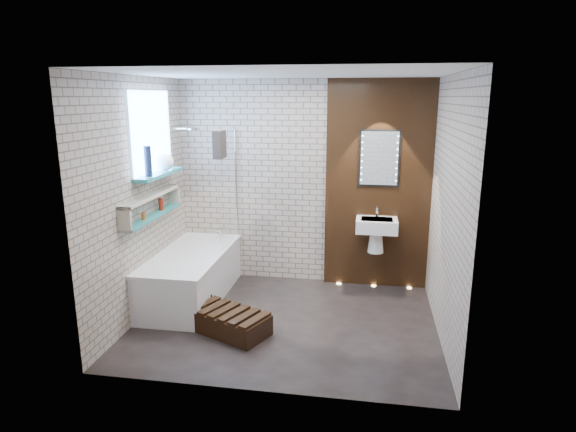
% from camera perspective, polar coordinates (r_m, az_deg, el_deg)
% --- Properties ---
extents(ground, '(3.20, 3.20, 0.00)m').
position_cam_1_polar(ground, '(5.43, -0.26, -12.25)').
color(ground, black).
rests_on(ground, ground).
extents(room_shell, '(3.24, 3.20, 2.60)m').
position_cam_1_polar(room_shell, '(5.00, -0.28, 1.27)').
color(room_shell, tan).
rests_on(room_shell, ground).
extents(walnut_panel, '(1.30, 0.06, 2.60)m').
position_cam_1_polar(walnut_panel, '(6.17, 10.47, 3.46)').
color(walnut_panel, black).
rests_on(walnut_panel, ground).
extents(clerestory_window, '(0.18, 1.00, 0.94)m').
position_cam_1_polar(clerestory_window, '(5.71, -15.58, 8.44)').
color(clerestory_window, '#7FADE0').
rests_on(clerestory_window, room_shell).
extents(display_niche, '(0.14, 1.30, 0.26)m').
position_cam_1_polar(display_niche, '(5.61, -15.60, 1.11)').
color(display_niche, teal).
rests_on(display_niche, room_shell).
extents(bathtub, '(0.79, 1.74, 0.70)m').
position_cam_1_polar(bathtub, '(6.02, -11.19, -6.83)').
color(bathtub, white).
rests_on(bathtub, ground).
extents(bath_screen, '(0.01, 0.78, 1.40)m').
position_cam_1_polar(bath_screen, '(6.05, -7.02, 3.17)').
color(bath_screen, white).
rests_on(bath_screen, bathtub).
extents(towel, '(0.09, 0.24, 0.32)m').
position_cam_1_polar(towel, '(5.69, -8.01, 8.28)').
color(towel, black).
rests_on(towel, bath_screen).
extents(shower_head, '(0.18, 0.18, 0.02)m').
position_cam_1_polar(shower_head, '(6.15, -10.96, 9.97)').
color(shower_head, silver).
rests_on(shower_head, room_shell).
extents(washbasin, '(0.50, 0.36, 0.58)m').
position_cam_1_polar(washbasin, '(6.10, 10.29, -1.60)').
color(washbasin, white).
rests_on(washbasin, walnut_panel).
extents(led_mirror, '(0.50, 0.02, 0.70)m').
position_cam_1_polar(led_mirror, '(6.09, 10.62, 6.64)').
color(led_mirror, black).
rests_on(led_mirror, walnut_panel).
extents(walnut_step, '(1.04, 0.78, 0.21)m').
position_cam_1_polar(walnut_step, '(5.25, -7.45, -12.06)').
color(walnut_step, black).
rests_on(walnut_step, ground).
extents(niche_bottles, '(0.06, 0.51, 0.14)m').
position_cam_1_polar(niche_bottles, '(5.73, -15.08, 1.01)').
color(niche_bottles, maroon).
rests_on(niche_bottles, display_niche).
extents(sill_vases, '(0.19, 0.59, 0.33)m').
position_cam_1_polar(sill_vases, '(5.76, -14.52, 6.14)').
color(sill_vases, '#141F39').
rests_on(sill_vases, clerestory_window).
extents(floor_uplights, '(0.96, 0.06, 0.01)m').
position_cam_1_polar(floor_uplights, '(6.46, 9.98, -8.02)').
color(floor_uplights, '#FFD899').
rests_on(floor_uplights, ground).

